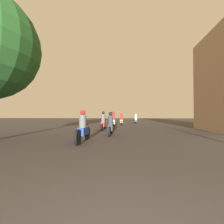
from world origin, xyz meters
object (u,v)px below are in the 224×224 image
object	(u,v)px
motorcycle_blue	(83,129)
motorcycle_orange	(121,120)
motorcycle_black	(111,126)
motorcycle_green	(136,120)
motorcycle_white	(114,121)
motorcycle_red	(103,123)

from	to	relation	value
motorcycle_blue	motorcycle_orange	world-z (taller)	motorcycle_orange
motorcycle_black	motorcycle_green	distance (m)	13.41
motorcycle_blue	motorcycle_black	distance (m)	2.77
motorcycle_black	motorcycle_green	world-z (taller)	motorcycle_black
motorcycle_green	motorcycle_black	bearing A→B (deg)	-97.45
motorcycle_white	motorcycle_blue	bearing A→B (deg)	-88.56
motorcycle_orange	motorcycle_black	bearing A→B (deg)	-83.89
motorcycle_red	motorcycle_white	bearing A→B (deg)	72.58
motorcycle_red	motorcycle_white	world-z (taller)	motorcycle_white
motorcycle_white	motorcycle_green	xyz separation A→B (m)	(2.70, 6.89, -0.10)
motorcycle_orange	motorcycle_green	distance (m)	4.30
motorcycle_blue	motorcycle_orange	bearing A→B (deg)	82.53
motorcycle_blue	motorcycle_green	xyz separation A→B (m)	(3.30, 15.78, -0.03)
motorcycle_black	motorcycle_orange	xyz separation A→B (m)	(0.31, 9.39, 0.01)
motorcycle_white	motorcycle_orange	world-z (taller)	motorcycle_white
motorcycle_white	motorcycle_orange	xyz separation A→B (m)	(0.71, 3.08, -0.08)
motorcycle_blue	motorcycle_black	world-z (taller)	motorcycle_blue
motorcycle_black	motorcycle_green	size ratio (longest dim) A/B	1.04
motorcycle_blue	motorcycle_orange	distance (m)	12.04
motorcycle_white	motorcycle_red	bearing A→B (deg)	-94.61
motorcycle_black	motorcycle_blue	bearing A→B (deg)	-108.71
motorcycle_red	motorcycle_white	size ratio (longest dim) A/B	1.03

